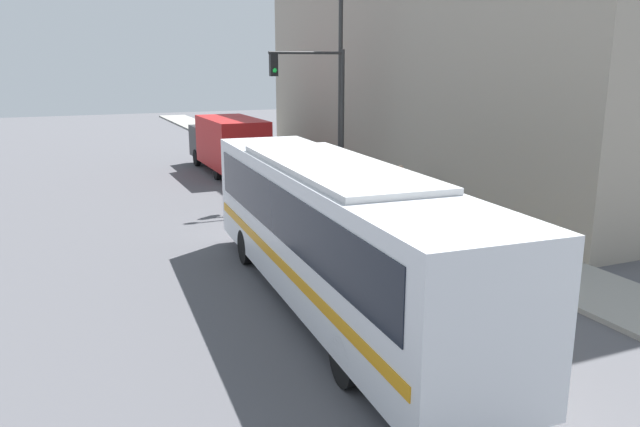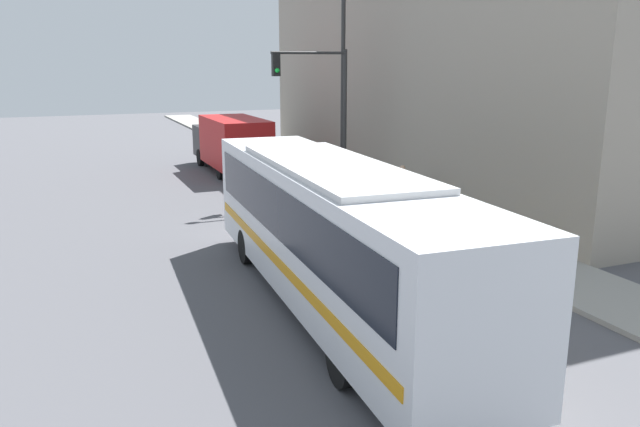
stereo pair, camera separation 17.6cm
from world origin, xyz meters
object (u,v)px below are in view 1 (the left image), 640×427
(city_bus, at_px, (332,226))
(delivery_truck, at_px, (228,142))
(pedestrian_near_corner, at_px, (400,187))
(traffic_light_pole, at_px, (319,97))
(parking_meter, at_px, (398,191))
(street_lamp, at_px, (334,74))
(fire_hydrant, at_px, (489,242))

(city_bus, xyz_separation_m, delivery_truck, (2.65, 18.55, -0.39))
(delivery_truck, bearing_deg, pedestrian_near_corner, -72.58)
(delivery_truck, height_order, pedestrian_near_corner, delivery_truck)
(traffic_light_pole, height_order, pedestrian_near_corner, traffic_light_pole)
(traffic_light_pole, height_order, parking_meter, traffic_light_pole)
(traffic_light_pole, bearing_deg, parking_meter, -79.65)
(city_bus, bearing_deg, street_lamp, 68.34)
(fire_hydrant, bearing_deg, city_bus, -165.52)
(traffic_light_pole, xyz_separation_m, street_lamp, (0.86, 0.43, 0.88))
(city_bus, relative_size, street_lamp, 1.50)
(fire_hydrant, relative_size, pedestrian_near_corner, 0.48)
(fire_hydrant, height_order, street_lamp, street_lamp)
(city_bus, distance_m, delivery_truck, 18.74)
(delivery_truck, height_order, parking_meter, delivery_truck)
(fire_hydrant, xyz_separation_m, parking_meter, (0.00, 5.08, 0.51))
(parking_meter, distance_m, street_lamp, 6.69)
(city_bus, height_order, fire_hydrant, city_bus)
(parking_meter, bearing_deg, fire_hydrant, -90.00)
(street_lamp, distance_m, pedestrian_near_corner, 6.08)
(fire_hydrant, height_order, traffic_light_pole, traffic_light_pole)
(parking_meter, bearing_deg, street_lamp, 90.46)
(pedestrian_near_corner, bearing_deg, city_bus, -129.74)
(delivery_truck, xyz_separation_m, parking_meter, (2.91, -12.04, -0.51))
(street_lamp, bearing_deg, parking_meter, -89.54)
(fire_hydrant, distance_m, parking_meter, 5.10)
(fire_hydrant, relative_size, street_lamp, 0.10)
(parking_meter, relative_size, street_lamp, 0.16)
(city_bus, xyz_separation_m, parking_meter, (5.55, 6.51, -0.89))
(traffic_light_pole, relative_size, pedestrian_near_corner, 3.49)
(fire_hydrant, xyz_separation_m, street_lamp, (-0.04, 10.48, 4.47))
(delivery_truck, relative_size, fire_hydrant, 9.28)
(pedestrian_near_corner, bearing_deg, fire_hydrant, -95.70)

